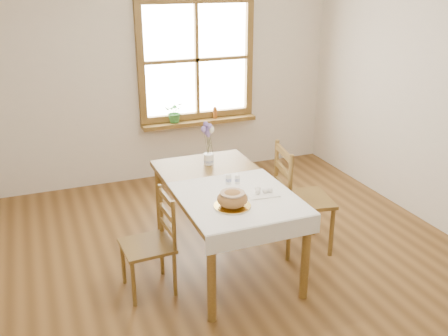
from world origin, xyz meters
The scene contains 18 objects.
ground centered at (0.00, 0.00, 0.00)m, with size 5.00×5.00×0.00m, color brown.
room_walls centered at (0.00, 0.00, 1.71)m, with size 4.60×5.10×2.65m.
window centered at (0.50, 2.47, 1.45)m, with size 1.46×0.08×1.46m.
window_sill centered at (0.50, 2.40, 0.69)m, with size 1.46×0.20×0.05m.
dining_table centered at (0.00, 0.30, 0.66)m, with size 0.90×1.60×0.75m.
table_linen centered at (0.00, 0.00, 0.76)m, with size 0.91×0.99×0.01m, color white.
chair_left centered at (-0.73, 0.12, 0.42)m, with size 0.39×0.41×0.84m, color brown, non-canonical shape.
chair_right centered at (0.78, 0.26, 0.51)m, with size 0.47×0.50×1.02m, color brown, non-canonical shape.
bread_plate centered at (-0.11, -0.15, 0.77)m, with size 0.28×0.28×0.01m, color white.
bread_loaf centered at (-0.11, -0.15, 0.84)m, with size 0.24×0.24×0.13m, color #A4753A.
egg_napkin centered at (0.20, -0.01, 0.77)m, with size 0.25×0.21×0.01m, color white.
eggs centered at (0.20, -0.01, 0.79)m, with size 0.19×0.17×0.04m, color white, non-canonical shape.
salt_shaker centered at (0.03, 0.27, 0.81)m, with size 0.05×0.05×0.09m, color white.
pepper_shaker centered at (0.10, 0.26, 0.80)m, with size 0.04×0.04×0.08m, color white.
flower_vase centered at (0.04, 0.79, 0.80)m, with size 0.09×0.09×0.10m, color white.
lavender_bouquet centered at (0.04, 0.79, 1.00)m, with size 0.16×0.16×0.30m, color #6C5699, non-canonical shape.
potted_plant centered at (0.19, 2.40, 0.82)m, with size 0.24×0.26×0.20m, color #347930.
amber_bottle centered at (0.71, 2.40, 0.79)m, with size 0.05×0.05×0.15m, color #9E531D.
Camera 1 is at (-1.44, -3.33, 2.43)m, focal length 40.00 mm.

